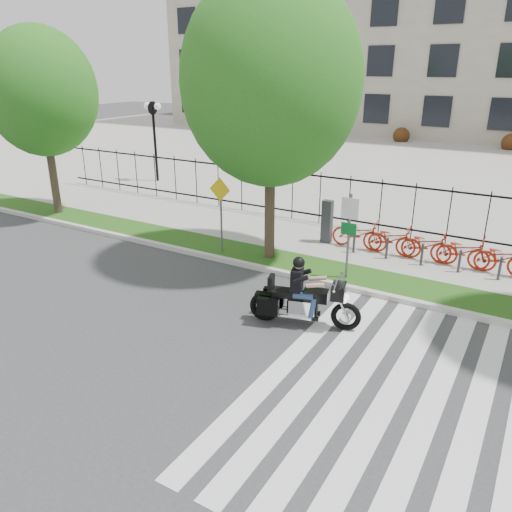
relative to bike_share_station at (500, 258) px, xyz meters
The scene contains 15 objects.
ground 9.09m from the bike_share_station, 127.42° to the right, with size 120.00×120.00×0.00m, color #363638.
curb 6.35m from the bike_share_station, 150.64° to the right, with size 60.00×0.20×0.15m, color beige.
grass_verge 5.98m from the bike_share_station, 157.79° to the right, with size 60.00×1.50×0.15m, color #224B12.
sidewalk 5.54m from the bike_share_station, behind, with size 60.00×3.50×0.15m, color #ABA7A0.
plaza 18.64m from the bike_share_station, 107.19° to the left, with size 80.00×34.00×0.10m, color #ABA7A0.
crosswalk_stripes 7.26m from the bike_share_station, 95.41° to the right, with size 5.70×8.00×0.01m, color silver, non-canonical shape.
iron_fence 5.88m from the bike_share_station, 160.02° to the left, with size 30.00×0.06×2.00m, color black, non-canonical shape.
office_building 39.24m from the bike_share_station, 98.31° to the left, with size 60.00×21.90×20.15m.
lamp_post_left 18.33m from the bike_share_station, 164.66° to the left, with size 1.06×0.70×4.25m.
street_tree_0 17.50m from the bike_share_station, behind, with size 4.31×4.31×7.32m.
street_tree_1 8.47m from the bike_share_station, 161.08° to the right, with size 5.27×5.27×8.41m.
bike_share_station is the anchor object (origin of this frame).
sign_pole_regulatory 4.73m from the bike_share_station, 145.33° to the right, with size 0.50×0.09×2.50m.
sign_pole_warning 8.65m from the bike_share_station, 162.26° to the right, with size 0.78×0.09×2.49m.
motorcycle_rider 6.70m from the bike_share_station, 123.96° to the right, with size 2.69×1.21×2.12m.
Camera 1 is at (6.34, -8.27, 5.95)m, focal length 35.00 mm.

